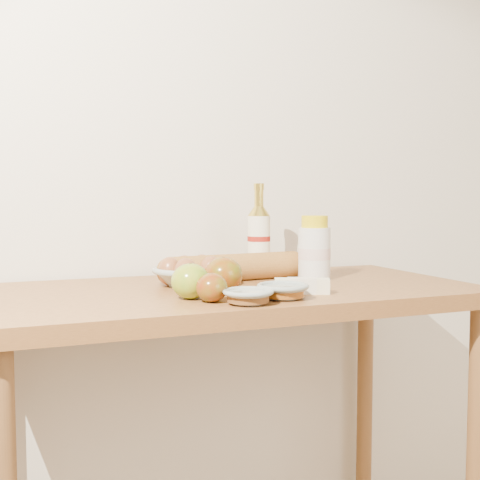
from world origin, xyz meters
The scene contains 12 objects.
back_wall centered at (0.00, 1.51, 1.30)m, with size 3.50×0.02×2.60m, color beige.
table centered at (0.00, 1.18, 0.78)m, with size 1.20×0.60×0.90m.
bourbon_bottle centered at (0.13, 1.33, 1.01)m, with size 0.08×0.08×0.26m.
cream_bottle centered at (0.25, 1.24, 0.98)m, with size 0.10×0.10×0.17m.
egg_bowl centered at (-0.09, 1.25, 0.93)m, with size 0.27×0.27×0.07m.
baguette centered at (0.04, 1.29, 0.94)m, with size 0.44×0.12×0.07m.
apple_yellowgreen centered at (-0.16, 1.05, 0.94)m, with size 0.10×0.10×0.08m.
apple_redgreen_front centered at (-0.13, 0.99, 0.93)m, with size 0.07×0.07×0.06m.
apple_redgreen_right centered at (-0.06, 1.11, 0.94)m, with size 0.10×0.10×0.08m.
sugar_bowl centered at (-0.06, 0.94, 0.92)m, with size 0.14×0.14×0.03m.
syrup_bowl centered at (0.03, 0.98, 0.92)m, with size 0.15×0.15×0.03m.
butter_stick centered at (0.11, 1.03, 0.92)m, with size 0.13×0.08×0.04m.
Camera 1 is at (-0.54, -0.21, 1.12)m, focal length 45.00 mm.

